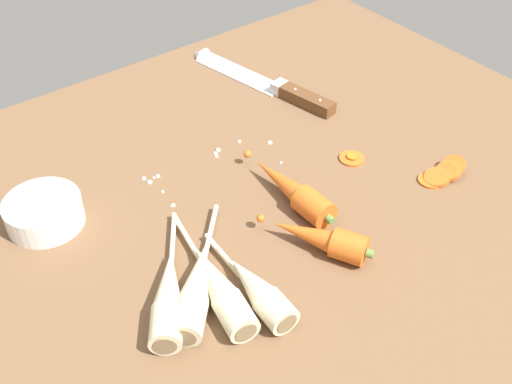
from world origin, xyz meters
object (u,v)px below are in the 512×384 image
object	(u,v)px
parsnip_front	(219,287)
parsnip_mid_left	(168,296)
carrot_slice_stack	(443,173)
chefs_knife	(256,79)
whole_carrot_second	(322,238)
parsnip_mid_right	(196,287)
prep_bowl	(44,211)
whole_carrot	(293,190)
parsnip_back	(258,290)
carrot_slice_stray_near	(352,158)

from	to	relation	value
parsnip_front	parsnip_mid_left	size ratio (longest dim) A/B	1.17
carrot_slice_stack	chefs_knife	bearing A→B (deg)	98.15
whole_carrot_second	parsnip_mid_right	xyz separation A→B (cm)	(-18.21, 3.30, -0.12)
parsnip_mid_right	carrot_slice_stack	bearing A→B (deg)	-4.19
chefs_knife	prep_bowl	size ratio (longest dim) A/B	3.15
chefs_knife	prep_bowl	distance (cm)	49.05
parsnip_mid_right	whole_carrot	bearing A→B (deg)	17.40
whole_carrot_second	parsnip_mid_left	bearing A→B (deg)	169.03
carrot_slice_stack	parsnip_mid_left	bearing A→B (deg)	175.01
parsnip_back	carrot_slice_stray_near	size ratio (longest dim) A/B	4.69
parsnip_front	parsnip_mid_left	bearing A→B (deg)	154.86
whole_carrot_second	whole_carrot	bearing A→B (deg)	72.24
parsnip_back	parsnip_front	bearing A→B (deg)	136.48
chefs_knife	parsnip_back	size ratio (longest dim) A/B	1.81
chefs_knife	carrot_slice_stack	xyz separation A→B (cm)	(5.79, -40.40, 0.18)
whole_carrot	carrot_slice_stack	size ratio (longest dim) A/B	2.42
parsnip_front	carrot_slice_stray_near	bearing A→B (deg)	17.44
whole_carrot_second	parsnip_back	world-z (taller)	whole_carrot_second
whole_carrot_second	carrot_slice_stack	size ratio (longest dim) A/B	1.86
whole_carrot	parsnip_front	distance (cm)	21.02
chefs_knife	whole_carrot	size ratio (longest dim) A/B	1.72
whole_carrot	whole_carrot_second	xyz separation A→B (cm)	(-3.21, -10.01, 0.00)
chefs_knife	parsnip_mid_left	size ratio (longest dim) A/B	1.71
parsnip_mid_left	parsnip_mid_right	distance (cm)	3.68
parsnip_front	parsnip_mid_left	xyz separation A→B (cm)	(-5.75, 2.70, 0.00)
parsnip_mid_left	prep_bowl	bearing A→B (deg)	104.43
carrot_slice_stray_near	prep_bowl	world-z (taller)	prep_bowl
whole_carrot	parsnip_front	size ratio (longest dim) A/B	0.85
whole_carrot_second	prep_bowl	xyz separation A→B (cm)	(-27.87, 27.95, 0.05)
chefs_knife	parsnip_mid_right	xyz separation A→B (cm)	(-37.73, -37.21, 1.33)
whole_carrot	parsnip_mid_left	xyz separation A→B (cm)	(-24.97, -5.79, -0.12)
prep_bowl	parsnip_mid_right	bearing A→B (deg)	-68.59
parsnip_mid_left	parsnip_back	xyz separation A→B (cm)	(9.33, -6.10, 0.00)
parsnip_mid_left	carrot_slice_stack	bearing A→B (deg)	-4.99
chefs_knife	parsnip_mid_right	distance (cm)	53.00
parsnip_front	carrot_slice_stack	world-z (taller)	parsnip_front
whole_carrot	parsnip_back	world-z (taller)	whole_carrot
whole_carrot	whole_carrot_second	size ratio (longest dim) A/B	1.30
chefs_knife	carrot_slice_stack	bearing A→B (deg)	-81.85
chefs_knife	parsnip_mid_left	bearing A→B (deg)	-138.69
parsnip_mid_right	carrot_slice_stray_near	xyz separation A→B (cm)	(35.52, 8.70, -1.62)
parsnip_back	whole_carrot_second	bearing A→B (deg)	8.59
parsnip_mid_right	whole_carrot_second	bearing A→B (deg)	-10.27
chefs_knife	whole_carrot	world-z (taller)	whole_carrot
parsnip_mid_left	whole_carrot_second	bearing A→B (deg)	-10.97
parsnip_back	carrot_slice_stray_near	xyz separation A→B (cm)	(29.75, 13.87, -1.62)
parsnip_mid_right	prep_bowl	world-z (taller)	same
whole_carrot	parsnip_mid_left	bearing A→B (deg)	-166.95
whole_carrot	parsnip_mid_right	size ratio (longest dim) A/B	1.07
whole_carrot_second	carrot_slice_stray_near	distance (cm)	21.14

